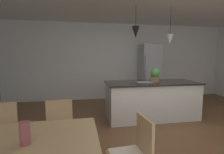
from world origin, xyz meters
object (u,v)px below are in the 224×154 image
at_px(dining_table, 3,149).
at_px(vase_on_dining_table, 25,133).
at_px(chair_far_left, 0,133).
at_px(potted_plant_on_island, 155,75).
at_px(kitchen_island, 151,100).
at_px(chair_far_right, 59,129).
at_px(refrigerator, 149,72).

xyz_separation_m(dining_table, vase_on_dining_table, (0.22, -0.10, 0.17)).
height_order(chair_far_left, potted_plant_on_island, potted_plant_on_island).
distance_m(kitchen_island, potted_plant_on_island, 0.61).
xyz_separation_m(dining_table, kitchen_island, (2.42, 2.27, -0.21)).
bearing_deg(dining_table, potted_plant_on_island, 42.31).
bearing_deg(chair_far_right, vase_on_dining_table, -99.99).
distance_m(chair_far_left, kitchen_island, 3.16).
height_order(chair_far_right, vase_on_dining_table, vase_on_dining_table).
bearing_deg(vase_on_dining_table, chair_far_left, 123.13).
bearing_deg(chair_far_right, dining_table, -114.89).
height_order(chair_far_right, refrigerator, refrigerator).
height_order(chair_far_right, chair_far_left, same).
bearing_deg(refrigerator, dining_table, -127.12).
bearing_deg(chair_far_left, kitchen_island, 27.28).
height_order(chair_far_right, kitchen_island, kitchen_island).
height_order(refrigerator, potted_plant_on_island, refrigerator).
bearing_deg(dining_table, chair_far_right, 65.11).
bearing_deg(potted_plant_on_island, chair_far_left, -153.36).
relative_size(kitchen_island, vase_on_dining_table, 10.96).
height_order(kitchen_island, vase_on_dining_table, vase_on_dining_table).
relative_size(kitchen_island, potted_plant_on_island, 6.82).
xyz_separation_m(dining_table, potted_plant_on_island, (2.50, 2.27, 0.39)).
height_order(dining_table, vase_on_dining_table, vase_on_dining_table).
bearing_deg(potted_plant_on_island, vase_on_dining_table, -133.80).
bearing_deg(dining_table, chair_far_left, 115.00).
bearing_deg(chair_far_right, potted_plant_on_island, 34.38).
bearing_deg(kitchen_island, chair_far_right, -144.59).
bearing_deg(kitchen_island, vase_on_dining_table, -132.79).
relative_size(chair_far_right, kitchen_island, 0.39).
distance_m(chair_far_right, kitchen_island, 2.50).
bearing_deg(chair_far_left, dining_table, -65.00).
bearing_deg(chair_far_left, refrigerator, 43.29).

